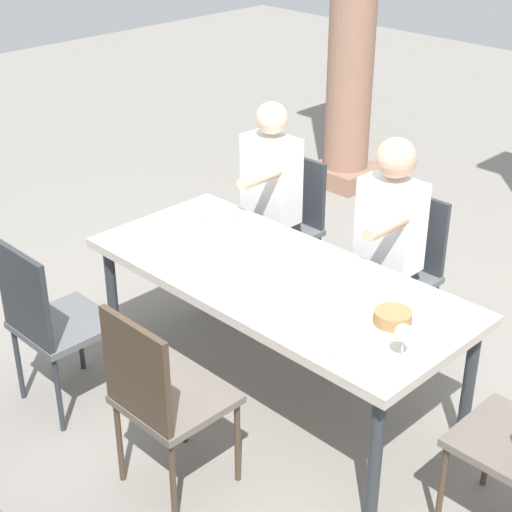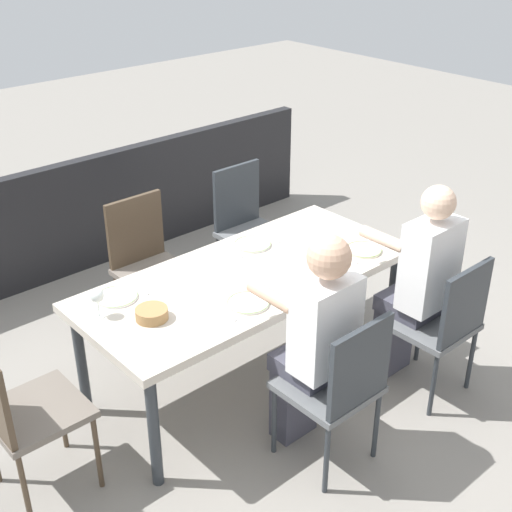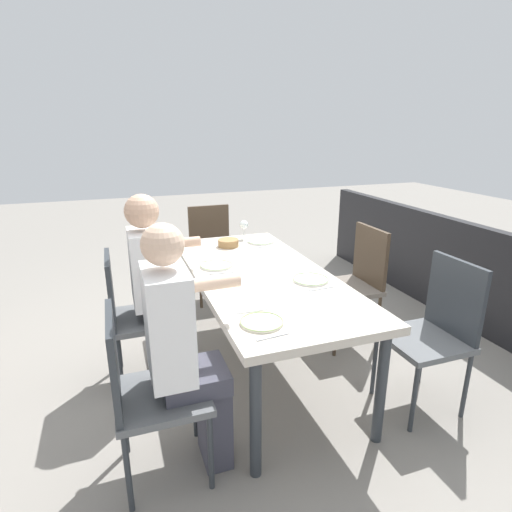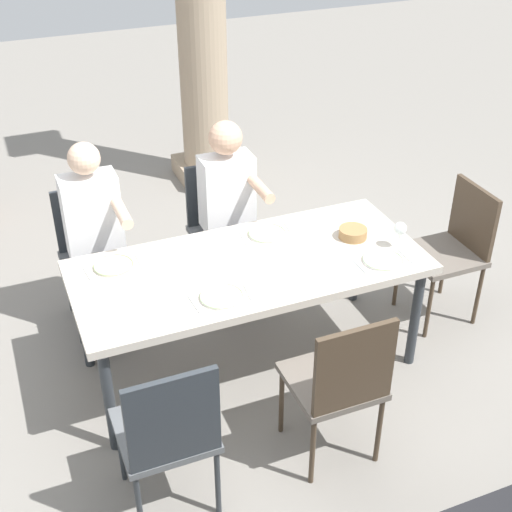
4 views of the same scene
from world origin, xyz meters
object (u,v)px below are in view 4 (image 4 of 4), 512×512
(chair_west_south, at_px, (168,430))
(diner_man_white, at_px, (231,211))
(chair_head_east, at_px, (454,244))
(plate_2, at_px, (267,234))
(diner_woman_green, at_px, (97,240))
(plate_3, at_px, (383,260))
(stone_column_centre, at_px, (201,16))
(dining_table, at_px, (249,273))
(chair_mid_south, at_px, (340,380))
(chair_west_north, at_px, (94,248))
(bread_basket, at_px, (353,233))
(chair_mid_north, at_px, (222,222))
(plate_0, at_px, (113,266))
(wine_glass_3, at_px, (400,229))
(plate_1, at_px, (222,297))

(chair_west_south, distance_m, diner_man_white, 1.79)
(chair_head_east, relative_size, plate_2, 4.02)
(diner_woman_green, distance_m, plate_3, 1.72)
(plate_3, bearing_deg, stone_column_centre, 92.21)
(chair_head_east, xyz_separation_m, plate_2, (-1.21, 0.26, 0.21))
(dining_table, height_order, chair_mid_south, chair_mid_south)
(plate_3, bearing_deg, diner_man_white, 121.20)
(dining_table, bearing_deg, diner_man_white, 78.25)
(chair_west_north, bearing_deg, bread_basket, -30.15)
(chair_mid_north, relative_size, plate_2, 3.97)
(chair_mid_south, distance_m, plate_0, 1.43)
(chair_west_south, bearing_deg, diner_man_white, 60.31)
(plate_2, bearing_deg, chair_west_south, -130.53)
(chair_west_south, distance_m, chair_mid_north, 1.94)
(chair_mid_south, relative_size, stone_column_centre, 0.32)
(chair_mid_north, xyz_separation_m, plate_3, (0.58, -1.13, 0.22))
(chair_west_south, relative_size, diner_man_white, 0.73)
(bread_basket, bearing_deg, diner_woman_green, 156.20)
(chair_head_east, relative_size, diner_woman_green, 0.71)
(diner_man_white, distance_m, stone_column_centre, 2.11)
(chair_mid_south, distance_m, stone_column_centre, 3.61)
(chair_west_north, distance_m, plate_2, 1.16)
(dining_table, xyz_separation_m, plate_0, (-0.72, 0.26, 0.07))
(chair_mid_south, relative_size, bread_basket, 5.55)
(chair_mid_north, bearing_deg, chair_west_north, -179.96)
(plate_2, bearing_deg, wine_glass_3, -32.54)
(chair_mid_south, bearing_deg, chair_west_north, 116.98)
(plate_1, bearing_deg, chair_west_south, -128.18)
(plate_2, height_order, wine_glass_3, wine_glass_3)
(chair_west_north, bearing_deg, plate_2, -32.30)
(diner_man_white, xyz_separation_m, stone_column_centre, (0.46, 1.91, 0.76))
(dining_table, relative_size, diner_man_white, 1.55)
(chair_west_south, xyz_separation_m, diner_woman_green, (0.00, 1.53, 0.15))
(dining_table, xyz_separation_m, bread_basket, (0.68, 0.04, 0.09))
(chair_west_north, height_order, diner_man_white, diner_man_white)
(chair_mid_south, xyz_separation_m, bread_basket, (0.54, 0.90, 0.23))
(chair_west_north, relative_size, plate_2, 3.93)
(stone_column_centre, distance_m, plate_3, 2.94)
(chair_mid_north, xyz_separation_m, stone_column_centre, (0.47, 1.73, 0.94))
(chair_west_south, distance_m, wine_glass_3, 1.79)
(diner_woman_green, height_order, wine_glass_3, diner_woman_green)
(chair_head_east, bearing_deg, chair_west_south, -158.20)
(diner_woman_green, distance_m, wine_glass_3, 1.82)
(chair_mid_north, bearing_deg, diner_woman_green, -167.08)
(plate_0, xyz_separation_m, bread_basket, (1.40, -0.22, 0.02))
(dining_table, height_order, wine_glass_3, wine_glass_3)
(diner_man_white, xyz_separation_m, plate_0, (-0.86, -0.43, 0.05))
(plate_0, bearing_deg, chair_head_east, -6.82)
(chair_mid_north, height_order, wine_glass_3, chair_mid_north)
(diner_man_white, relative_size, plate_3, 5.60)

